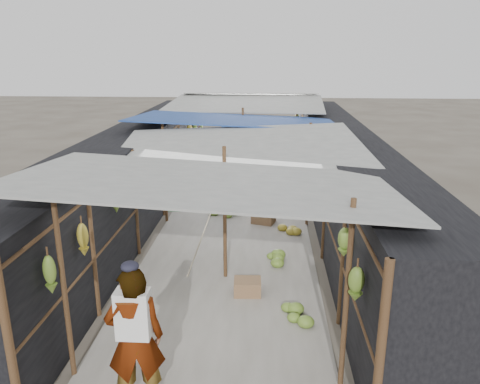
% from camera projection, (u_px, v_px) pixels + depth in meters
% --- Properties ---
extents(ground, '(80.00, 80.00, 0.00)m').
position_uv_depth(ground, '(205.00, 380.00, 6.29)').
color(ground, '#6B6356').
rests_on(ground, ground).
extents(aisle_slab, '(3.60, 16.00, 0.02)m').
position_uv_depth(aisle_slab, '(237.00, 216.00, 12.49)').
color(aisle_slab, '#9E998E').
rests_on(aisle_slab, ground).
extents(stall_left, '(1.40, 15.00, 2.30)m').
position_uv_depth(stall_left, '(135.00, 173.00, 12.32)').
color(stall_left, black).
rests_on(stall_left, ground).
extents(stall_right, '(1.40, 15.00, 2.30)m').
position_uv_depth(stall_right, '(342.00, 177.00, 12.01)').
color(stall_right, black).
rests_on(stall_right, ground).
extents(crate_near, '(0.65, 0.58, 0.33)m').
position_uv_depth(crate_near, '(264.00, 217.00, 11.95)').
color(crate_near, '#876345').
rests_on(crate_near, ground).
extents(crate_mid, '(0.50, 0.41, 0.29)m').
position_uv_depth(crate_mid, '(247.00, 287.00, 8.45)').
color(crate_mid, '#876345').
rests_on(crate_mid, ground).
extents(crate_back, '(0.52, 0.47, 0.27)m').
position_uv_depth(crate_back, '(241.00, 179.00, 15.64)').
color(crate_back, '#876345').
rests_on(crate_back, ground).
extents(black_basin, '(0.58, 0.58, 0.17)m').
position_uv_depth(black_basin, '(290.00, 173.00, 16.56)').
color(black_basin, black).
rests_on(black_basin, ground).
extents(vendor_elderly, '(0.78, 0.61, 1.89)m').
position_uv_depth(vendor_elderly, '(135.00, 339.00, 5.58)').
color(vendor_elderly, white).
rests_on(vendor_elderly, ground).
extents(shopper_blue, '(0.80, 0.63, 1.59)m').
position_uv_depth(shopper_blue, '(237.00, 187.00, 12.39)').
color(shopper_blue, navy).
rests_on(shopper_blue, ground).
extents(vendor_seated, '(0.56, 0.68, 0.91)m').
position_uv_depth(vendor_seated, '(299.00, 188.00, 13.48)').
color(vendor_seated, '#524E47').
rests_on(vendor_seated, ground).
extents(market_canopy, '(5.62, 15.20, 2.77)m').
position_uv_depth(market_canopy, '(239.00, 125.00, 12.12)').
color(market_canopy, brown).
rests_on(market_canopy, ground).
extents(hanging_bananas, '(3.96, 13.49, 0.80)m').
position_uv_depth(hanging_bananas, '(236.00, 159.00, 11.81)').
color(hanging_bananas, olive).
rests_on(hanging_bananas, ground).
extents(floor_bananas, '(3.60, 9.79, 0.33)m').
position_uv_depth(floor_bananas, '(247.00, 213.00, 12.35)').
color(floor_bananas, olive).
rests_on(floor_bananas, ground).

